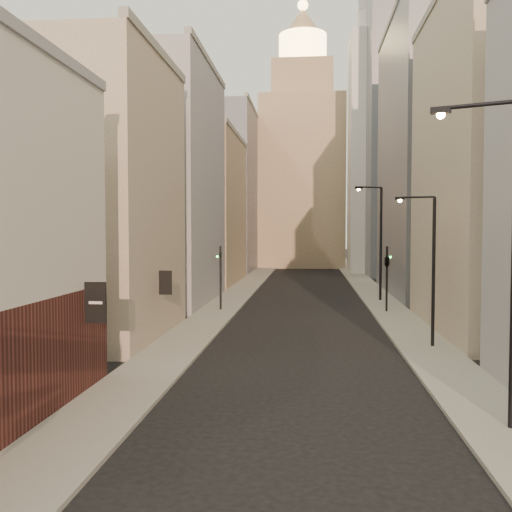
{
  "coord_description": "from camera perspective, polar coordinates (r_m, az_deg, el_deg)",
  "views": [
    {
      "loc": [
        0.47,
        -5.92,
        6.24
      ],
      "look_at": [
        -2.34,
        23.39,
        4.88
      ],
      "focal_mm": 40.0,
      "sensor_mm": 36.0,
      "label": 1
    }
  ],
  "objects": [
    {
      "name": "sidewalk_right",
      "position": [
        61.53,
        11.09,
        -3.15
      ],
      "size": [
        3.0,
        140.0,
        0.15
      ],
      "primitive_type": "cube",
      "color": "gray",
      "rests_on": "ground"
    },
    {
      "name": "streetlamp_far",
      "position": [
        50.25,
        12.13,
        1.94
      ],
      "size": [
        2.44,
        1.24,
        9.93
      ],
      "rotation": [
        0.0,
        0.0,
        0.42
      ],
      "color": "black",
      "rests_on": "ground"
    },
    {
      "name": "left_bldg_grey",
      "position": [
        49.66,
        -9.15,
        6.95
      ],
      "size": [
        8.0,
        16.0,
        20.0
      ],
      "primitive_type": "cube",
      "color": "#95959B",
      "rests_on": "ground"
    },
    {
      "name": "left_bldg_wingrid",
      "position": [
        87.01,
        -2.79,
        6.44
      ],
      "size": [
        8.0,
        20.0,
        24.0
      ],
      "primitive_type": "cube",
      "color": "gray",
      "rests_on": "ground"
    },
    {
      "name": "clock_tower",
      "position": [
        98.59,
        4.65,
        9.27
      ],
      "size": [
        14.0,
        14.0,
        44.9
      ],
      "color": "#927C5F",
      "rests_on": "ground"
    },
    {
      "name": "right_bldg_wingrid",
      "position": [
        57.5,
        17.24,
        9.28
      ],
      "size": [
        8.0,
        20.0,
        26.0
      ],
      "primitive_type": "cube",
      "color": "gray",
      "rests_on": "ground"
    },
    {
      "name": "streetlamp_mid",
      "position": [
        31.14,
        16.96,
        -0.55
      ],
      "size": [
        2.04,
        0.77,
        8.0
      ],
      "rotation": [
        0.0,
        0.0,
        -0.3
      ],
      "color": "black",
      "rests_on": "ground"
    },
    {
      "name": "left_bldg_beige",
      "position": [
        34.32,
        -15.91,
        5.48
      ],
      "size": [
        8.0,
        12.0,
        16.0
      ],
      "primitive_type": "cube",
      "color": "gray",
      "rests_on": "ground"
    },
    {
      "name": "white_tower",
      "position": [
        85.36,
        12.05,
        10.92
      ],
      "size": [
        8.0,
        8.0,
        41.5
      ],
      "color": "silver",
      "rests_on": "ground"
    },
    {
      "name": "right_bldg_beige",
      "position": [
        37.91,
        23.4,
        8.12
      ],
      "size": [
        8.0,
        16.0,
        20.0
      ],
      "primitive_type": "cube",
      "color": "gray",
      "rests_on": "ground"
    },
    {
      "name": "traffic_light_left",
      "position": [
        43.5,
        -3.57,
        -0.87
      ],
      "size": [
        0.59,
        0.52,
        5.0
      ],
      "rotation": [
        0.0,
        0.0,
        2.85
      ],
      "color": "black",
      "rests_on": "ground"
    },
    {
      "name": "traffic_light_right",
      "position": [
        43.54,
        12.97,
        -0.5
      ],
      "size": [
        0.73,
        0.73,
        5.0
      ],
      "rotation": [
        0.0,
        0.0,
        2.97
      ],
      "color": "black",
      "rests_on": "ground"
    },
    {
      "name": "sidewalk_left",
      "position": [
        61.63,
        -1.05,
        -3.1
      ],
      "size": [
        3.0,
        140.0,
        0.15
      ],
      "primitive_type": "cube",
      "color": "gray",
      "rests_on": "ground"
    },
    {
      "name": "highrise",
      "position": [
        87.9,
        17.47,
        15.29
      ],
      "size": [
        21.0,
        23.0,
        51.2
      ],
      "color": "gray",
      "rests_on": "ground"
    },
    {
      "name": "streetlamp_near",
      "position": [
        19.03,
        23.71,
        1.12
      ],
      "size": [
        2.53,
        1.18,
        10.17
      ],
      "rotation": [
        0.0,
        0.0,
        -0.38
      ],
      "color": "black",
      "rests_on": "ground"
    },
    {
      "name": "left_bldg_tan",
      "position": [
        67.13,
        -5.25,
        4.56
      ],
      "size": [
        8.0,
        18.0,
        17.0
      ],
      "primitive_type": "cube",
      "color": "#927C5F",
      "rests_on": "ground"
    }
  ]
}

